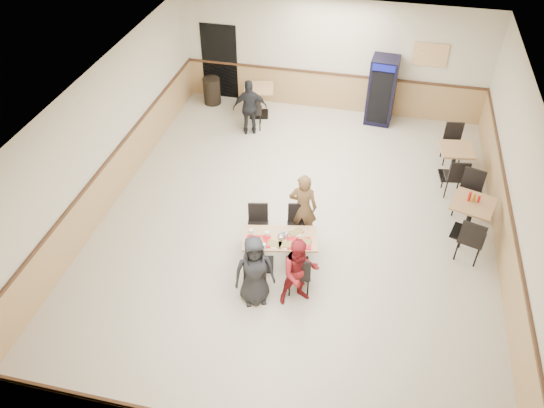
% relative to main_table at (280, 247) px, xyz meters
% --- Properties ---
extents(ground, '(10.00, 10.00, 0.00)m').
position_rel_main_table_xyz_m(ground, '(0.07, 1.17, -0.48)').
color(ground, beige).
rests_on(ground, ground).
extents(room_shell, '(10.00, 10.00, 10.00)m').
position_rel_main_table_xyz_m(room_shell, '(1.85, 3.72, 0.10)').
color(room_shell, silver).
rests_on(room_shell, ground).
extents(main_table, '(1.45, 0.93, 0.72)m').
position_rel_main_table_xyz_m(main_table, '(0.00, 0.00, 0.00)').
color(main_table, black).
rests_on(main_table, ground).
extents(main_chairs, '(1.49, 1.79, 0.91)m').
position_rel_main_table_xyz_m(main_chairs, '(-0.05, -0.01, -0.02)').
color(main_chairs, black).
rests_on(main_chairs, ground).
extents(diner_woman_left, '(0.82, 0.69, 1.44)m').
position_rel_main_table_xyz_m(diner_woman_left, '(-0.26, -0.89, 0.24)').
color(diner_woman_left, black).
rests_on(diner_woman_left, ground).
extents(diner_woman_right, '(0.84, 0.77, 1.40)m').
position_rel_main_table_xyz_m(diner_woman_right, '(0.50, -0.73, 0.22)').
color(diner_woman_right, maroon).
rests_on(diner_woman_right, ground).
extents(diner_man_opposite, '(0.57, 0.39, 1.52)m').
position_rel_main_table_xyz_m(diner_man_opposite, '(0.26, 0.89, 0.28)').
color(diner_man_opposite, brown).
rests_on(diner_man_opposite, ground).
extents(lone_diner, '(0.92, 0.61, 1.46)m').
position_rel_main_table_xyz_m(lone_diner, '(-1.73, 4.45, 0.25)').
color(lone_diner, black).
rests_on(lone_diner, ground).
extents(tabletop_clutter, '(1.20, 0.74, 0.12)m').
position_rel_main_table_xyz_m(tabletop_clutter, '(-0.02, -0.09, 0.27)').
color(tabletop_clutter, red).
rests_on(tabletop_clutter, main_table).
extents(side_table_near, '(0.96, 0.96, 0.82)m').
position_rel_main_table_xyz_m(side_table_near, '(3.47, 1.68, 0.07)').
color(side_table_near, black).
rests_on(side_table_near, ground).
extents(side_table_near_chair_south, '(0.60, 0.60, 1.04)m').
position_rel_main_table_xyz_m(side_table_near_chair_south, '(3.47, 1.02, 0.04)').
color(side_table_near_chair_south, black).
rests_on(side_table_near_chair_south, ground).
extents(side_table_near_chair_north, '(0.60, 0.60, 1.04)m').
position_rel_main_table_xyz_m(side_table_near_chair_north, '(3.47, 2.34, 0.04)').
color(side_table_near_chair_north, black).
rests_on(side_table_near_chair_north, ground).
extents(side_table_far, '(0.82, 0.82, 0.78)m').
position_rel_main_table_xyz_m(side_table_far, '(3.24, 3.62, 0.04)').
color(side_table_far, black).
rests_on(side_table_far, ground).
extents(side_table_far_chair_south, '(0.51, 0.51, 0.98)m').
position_rel_main_table_xyz_m(side_table_far_chair_south, '(3.24, 3.00, 0.01)').
color(side_table_far_chair_south, black).
rests_on(side_table_far_chair_south, ground).
extents(side_table_far_chair_north, '(0.51, 0.51, 0.98)m').
position_rel_main_table_xyz_m(side_table_far_chair_north, '(3.24, 4.24, 0.01)').
color(side_table_far_chair_north, black).
rests_on(side_table_far_chair_north, ground).
extents(condiment_caddy, '(0.23, 0.06, 0.20)m').
position_rel_main_table_xyz_m(condiment_caddy, '(3.44, 1.73, 0.43)').
color(condiment_caddy, red).
rests_on(condiment_caddy, side_table_near).
extents(back_table, '(0.90, 0.90, 0.81)m').
position_rel_main_table_xyz_m(back_table, '(-1.73, 5.37, 0.06)').
color(back_table, black).
rests_on(back_table, ground).
extents(back_table_chair_lone, '(0.57, 0.57, 1.03)m').
position_rel_main_table_xyz_m(back_table_chair_lone, '(-1.73, 4.72, 0.04)').
color(back_table_chair_lone, black).
rests_on(back_table_chair_lone, ground).
extents(pepsi_cooler, '(0.72, 0.73, 1.77)m').
position_rel_main_table_xyz_m(pepsi_cooler, '(1.43, 5.77, 0.41)').
color(pepsi_cooler, black).
rests_on(pepsi_cooler, ground).
extents(trash_bin, '(0.47, 0.47, 0.74)m').
position_rel_main_table_xyz_m(trash_bin, '(-3.16, 5.72, -0.11)').
color(trash_bin, black).
rests_on(trash_bin, ground).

